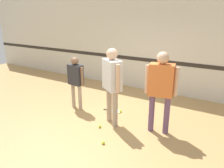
% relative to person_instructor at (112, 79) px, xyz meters
% --- Properties ---
extents(ground_plane, '(16.00, 16.00, 0.00)m').
position_rel_person_instructor_xyz_m(ground_plane, '(-0.21, -0.14, -1.10)').
color(ground_plane, tan).
extents(wall_back, '(16.00, 0.07, 3.20)m').
position_rel_person_instructor_xyz_m(wall_back, '(-0.21, 2.72, 0.50)').
color(wall_back, silver).
rests_on(wall_back, ground_plane).
extents(person_instructor, '(0.58, 0.50, 1.77)m').
position_rel_person_instructor_xyz_m(person_instructor, '(0.00, 0.00, 0.00)').
color(person_instructor, tan).
rests_on(person_instructor, ground_plane).
extents(person_student_left, '(0.54, 0.25, 1.41)m').
position_rel_person_instructor_xyz_m(person_student_left, '(-1.28, 0.25, -0.22)').
color(person_student_left, tan).
rests_on(person_student_left, ground_plane).
extents(person_student_right, '(0.66, 0.36, 1.76)m').
position_rel_person_instructor_xyz_m(person_student_right, '(1.06, 0.21, -0.01)').
color(person_student_right, '#6B4C70').
rests_on(person_student_right, ground_plane).
extents(racket_spare_on_floor, '(0.52, 0.36, 0.03)m').
position_rel_person_instructor_xyz_m(racket_spare_on_floor, '(-0.27, 0.59, -1.09)').
color(racket_spare_on_floor, '#C6D838').
rests_on(racket_spare_on_floor, ground_plane).
extents(tennis_ball_near_instructor, '(0.07, 0.07, 0.07)m').
position_rel_person_instructor_xyz_m(tennis_ball_near_instructor, '(-0.12, -0.33, -1.06)').
color(tennis_ball_near_instructor, '#CCE038').
rests_on(tennis_ball_near_instructor, ground_plane).
extents(tennis_ball_by_spare_racket, '(0.07, 0.07, 0.07)m').
position_rel_person_instructor_xyz_m(tennis_ball_by_spare_racket, '(-0.13, 0.63, -1.06)').
color(tennis_ball_by_spare_racket, '#CCE038').
rests_on(tennis_ball_by_spare_racket, ground_plane).
extents(tennis_ball_stray_left, '(0.07, 0.07, 0.07)m').
position_rel_person_instructor_xyz_m(tennis_ball_stray_left, '(-1.47, 0.65, -1.06)').
color(tennis_ball_stray_left, '#CCE038').
rests_on(tennis_ball_stray_left, ground_plane).
extents(tennis_ball_stray_right, '(0.07, 0.07, 0.07)m').
position_rel_person_instructor_xyz_m(tennis_ball_stray_right, '(0.31, -0.83, -1.06)').
color(tennis_ball_stray_right, '#CCE038').
rests_on(tennis_ball_stray_right, ground_plane).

